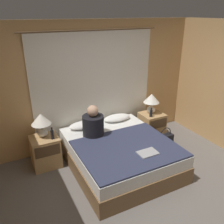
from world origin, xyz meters
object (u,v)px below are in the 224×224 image
object	(u,v)px
bed	(119,154)
nightstand_left	(46,151)
lamp_left	(41,121)
person_left_in_bed	(93,124)
beer_bottle_on_left_stand	(52,134)
nightstand_right	(151,125)
handbag_on_floor	(165,140)
laptop_on_bed	(148,153)
pillow_left	(84,125)
pillow_right	(117,118)
lamp_right	(151,100)
beer_bottle_on_right_stand	(151,113)

from	to	relation	value
bed	nightstand_left	xyz separation A→B (m)	(-1.17, 0.65, 0.03)
lamp_left	nightstand_left	bearing A→B (deg)	-90.00
person_left_in_bed	beer_bottle_on_left_stand	distance (m)	0.73
nightstand_right	beer_bottle_on_left_stand	size ratio (longest dim) A/B	2.53
nightstand_right	handbag_on_floor	distance (m)	0.47
nightstand_right	person_left_in_bed	size ratio (longest dim) A/B	0.96
lamp_left	laptop_on_bed	xyz separation A→B (m)	(1.36, -1.29, -0.30)
bed	nightstand_right	size ratio (longest dim) A/B	3.44
pillow_left	pillow_right	distance (m)	0.74
nightstand_right	pillow_right	size ratio (longest dim) A/B	0.96
nightstand_right	pillow_right	bearing A→B (deg)	170.16
lamp_right	beer_bottle_on_left_stand	world-z (taller)	lamp_right
nightstand_right	person_left_in_bed	world-z (taller)	person_left_in_bed
nightstand_left	pillow_right	xyz separation A→B (m)	(1.54, 0.14, 0.29)
beer_bottle_on_left_stand	laptop_on_bed	distance (m)	1.66
handbag_on_floor	nightstand_left	bearing A→B (deg)	169.33
handbag_on_floor	pillow_right	bearing A→B (deg)	145.00
bed	nightstand_left	distance (m)	1.34
nightstand_left	handbag_on_floor	world-z (taller)	nightstand_left
nightstand_right	pillow_right	distance (m)	0.87
pillow_right	person_left_in_bed	size ratio (longest dim) A/B	1.00
bed	pillow_right	distance (m)	0.93
nightstand_left	lamp_right	distance (m)	2.41
lamp_right	handbag_on_floor	distance (m)	0.88
nightstand_left	handbag_on_floor	size ratio (longest dim) A/B	1.36
lamp_right	person_left_in_bed	world-z (taller)	person_left_in_bed
nightstand_right	laptop_on_bed	distance (m)	1.59
pillow_right	laptop_on_bed	bearing A→B (deg)	-97.39
pillow_left	laptop_on_bed	bearing A→B (deg)	-67.71
pillow_right	beer_bottle_on_left_stand	xyz separation A→B (m)	(-1.41, -0.25, 0.08)
lamp_right	beer_bottle_on_right_stand	bearing A→B (deg)	-124.54
beer_bottle_on_left_stand	beer_bottle_on_right_stand	size ratio (longest dim) A/B	1.12
nightstand_right	bed	bearing A→B (deg)	-151.01
laptop_on_bed	beer_bottle_on_right_stand	bearing A→B (deg)	52.38
lamp_right	nightstand_right	bearing A→B (deg)	-90.00
bed	pillow_right	world-z (taller)	pillow_right
pillow_right	nightstand_right	bearing A→B (deg)	-9.84
lamp_right	nightstand_left	bearing A→B (deg)	-178.43
handbag_on_floor	person_left_in_bed	bearing A→B (deg)	172.01
person_left_in_bed	beer_bottle_on_right_stand	distance (m)	1.38
beer_bottle_on_right_stand	handbag_on_floor	world-z (taller)	beer_bottle_on_right_stand
bed	beer_bottle_on_right_stand	size ratio (longest dim) A/B	9.72
pillow_right	beer_bottle_on_right_stand	xyz separation A→B (m)	(0.68, -0.25, 0.06)
lamp_left	handbag_on_floor	xyz separation A→B (m)	(2.38, -0.51, -0.72)
nightstand_right	lamp_left	distance (m)	2.41
pillow_right	handbag_on_floor	bearing A→B (deg)	-35.00
nightstand_left	beer_bottle_on_left_stand	bearing A→B (deg)	-39.29
beer_bottle_on_left_stand	beer_bottle_on_right_stand	distance (m)	2.09
beer_bottle_on_left_stand	laptop_on_bed	world-z (taller)	beer_bottle_on_left_stand
person_left_in_bed	laptop_on_bed	size ratio (longest dim) A/B	1.87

